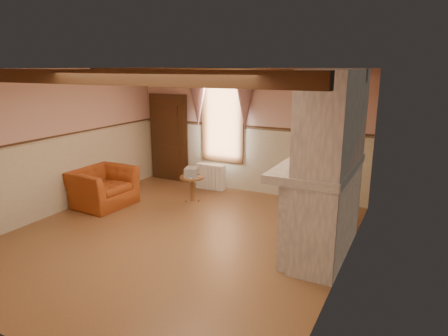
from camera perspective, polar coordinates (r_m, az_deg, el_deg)
The scene contains 25 objects.
floor at distance 6.98m, azimuth -7.04°, elevation -9.75°, with size 5.50×6.00×0.01m, color brown.
ceiling at distance 6.38m, azimuth -7.83°, elevation 13.88°, with size 5.50×6.00×0.01m, color silver.
wall_back at distance 9.13m, azimuth 3.25°, elevation 5.27°, with size 5.50×0.02×2.80m, color tan.
wall_left at distance 8.38m, azimuth -23.20°, elevation 3.30°, with size 0.02×6.00×2.80m, color tan.
wall_right at distance 5.52m, azimuth 16.96°, elevation -1.41°, with size 0.02×6.00×2.80m, color tan.
wainscot at distance 6.71m, azimuth -7.24°, elevation -3.90°, with size 5.50×6.00×1.50m, color beige, non-canonical shape.
chair_rail at distance 6.52m, azimuth -7.44°, elevation 2.38°, with size 5.50×6.00×0.08m, color black, non-canonical shape.
firebox at distance 6.53m, azimuth 10.79°, elevation -7.38°, with size 0.20×0.95×0.90m, color black.
armchair at distance 8.70m, azimuth -17.00°, elevation -2.64°, with size 1.20×1.05×0.78m, color #994219.
side_table at distance 8.64m, azimuth -4.56°, elevation -2.96°, with size 0.52×0.52×0.55m, color brown.
book_stack at distance 8.51m, azimuth -4.64°, elevation -0.59°, with size 0.26×0.32×0.20m, color #B7AD8C.
radiator at distance 9.44m, azimuth -1.95°, elevation -1.25°, with size 0.70×0.18×0.60m, color white.
bowl at distance 5.98m, azimuth 12.95°, elevation 0.69°, with size 0.35×0.35×0.09m, color brown.
mantel_clock at distance 6.67m, azimuth 14.54°, elevation 2.48°, with size 0.14×0.24×0.20m, color black.
oil_lamp at distance 6.74m, azimuth 14.72°, elevation 2.95°, with size 0.11×0.11×0.28m, color gold.
candle_red at distance 5.75m, azimuth 12.39°, elevation 0.55°, with size 0.06×0.06×0.16m, color #AC2015.
jar_yellow at distance 5.82m, azimuth 12.55°, elevation 0.50°, with size 0.06×0.06×0.12m, color gold.
fireplace at distance 6.15m, azimuth 15.00°, elevation 0.32°, with size 0.85×2.00×2.80m, color gray.
mantel at distance 6.19m, azimuth 13.35°, elevation 0.14°, with size 1.05×2.05×0.12m, color gray.
overmantel_mirror at distance 6.12m, azimuth 11.99°, elevation 5.88°, with size 0.06×1.44×1.04m, color silver.
door at distance 10.15m, azimuth -7.86°, elevation 4.08°, with size 1.10×0.10×2.10m, color black.
window at distance 9.32m, azimuth -0.21°, elevation 7.03°, with size 1.06×0.08×2.02m, color white.
window_drapes at distance 9.18m, azimuth -0.47°, elevation 10.69°, with size 1.30×0.14×1.40m, color gray.
ceiling_beam_front at distance 5.43m, azimuth -15.15°, elevation 12.40°, with size 5.50×0.18×0.20m, color black.
ceiling_beam_back at distance 7.40m, azimuth -2.39°, elevation 13.27°, with size 5.50×0.18×0.20m, color black.
Camera 1 is at (3.61, -5.25, 2.84)m, focal length 32.00 mm.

